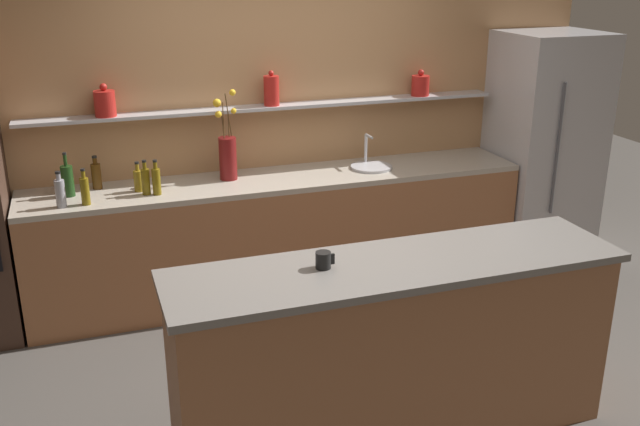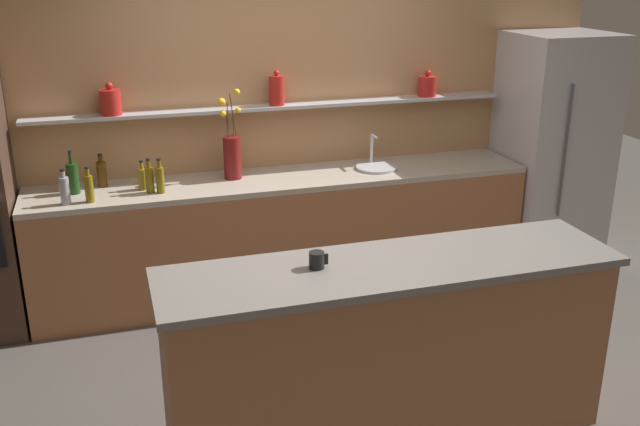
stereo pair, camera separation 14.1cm
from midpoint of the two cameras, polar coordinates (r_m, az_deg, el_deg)
name	(u,v)px [view 2 (the right image)]	position (r m, az deg, el deg)	size (l,w,h in m)	color
ground_plane	(345,368)	(4.64, 2.93, -12.31)	(12.00, 12.00, 0.00)	#4C4742
back_wall_unit	(280,116)	(5.58, -2.46, 7.75)	(5.20, 0.28, 2.60)	tan
back_counter_unit	(286,234)	(5.48, -2.03, -1.70)	(3.73, 0.62, 0.92)	#99603D
island_counter	(389,351)	(3.84, 6.57, -10.94)	(2.37, 0.61, 1.02)	#99603D
refrigerator	(552,151)	(6.25, 18.68, 4.74)	(0.78, 0.73, 1.91)	#B7B7BC
flower_vase	(232,153)	(5.27, -6.30, 4.80)	(0.16, 0.13, 0.67)	maroon
sink_fixture	(376,166)	(5.55, 5.24, 3.78)	(0.32, 0.32, 0.25)	#B7B7BC
bottle_oil_0	(160,179)	(5.03, -11.89, 2.68)	(0.06, 0.06, 0.25)	brown
bottle_wine_1	(73,178)	(5.18, -18.43, 2.69)	(0.08, 0.08, 0.31)	#193814
bottle_spirit_2	(65,190)	(4.96, -18.99, 1.76)	(0.07, 0.07, 0.24)	gray
bottle_oil_3	(89,188)	(4.96, -17.23, 1.94)	(0.06, 0.06, 0.25)	brown
bottle_oil_4	(143,178)	(5.14, -13.25, 2.72)	(0.06, 0.06, 0.21)	olive
bottle_sauce_5	(70,179)	(5.27, -18.68, 2.55)	(0.05, 0.05, 0.18)	#9E4C0A
bottle_spirit_6	(102,173)	(5.28, -16.34, 3.07)	(0.07, 0.07, 0.24)	#4C2D0C
bottle_oil_7	(150,179)	(5.06, -12.70, 2.68)	(0.06, 0.06, 0.24)	brown
coffee_mug	(317,260)	(3.51, 0.90, -3.80)	(0.10, 0.08, 0.09)	black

